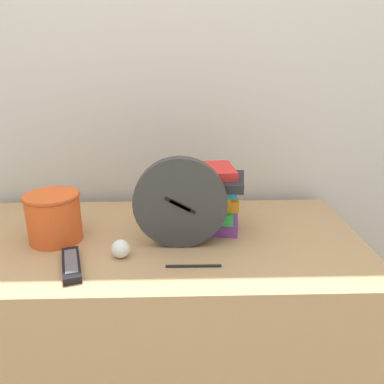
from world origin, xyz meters
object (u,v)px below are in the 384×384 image
tv_remote (71,264)px  pen (194,266)px  desk_clock (180,203)px  book_stack (204,197)px  crumpled_paper_ball (121,249)px  basket (54,216)px

tv_remote → pen: bearing=-1.3°
desk_clock → pen: bearing=-74.5°
book_stack → crumpled_paper_ball: bearing=-144.1°
pen → desk_clock: bearing=105.5°
book_stack → tv_remote: size_ratio=1.42×
basket → pen: size_ratio=1.11×
basket → crumpled_paper_ball: 0.26m
crumpled_paper_ball → pen: size_ratio=0.34×
tv_remote → pen: 0.35m
basket → tv_remote: basket is taller
tv_remote → basket: bearing=118.4°
desk_clock → book_stack: bearing=56.0°
basket → crumpled_paper_ball: bearing=-28.0°
book_stack → pen: bearing=-99.6°
book_stack → basket: size_ratio=1.52×
book_stack → tv_remote: (-0.39, -0.24, -0.11)m
book_stack → pen: book_stack is taller
tv_remote → pen: tv_remote is taller
book_stack → tv_remote: bearing=-148.0°
book_stack → crumpled_paper_ball: book_stack is taller
desk_clock → basket: size_ratio=1.63×
book_stack → basket: book_stack is taller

